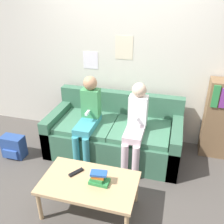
% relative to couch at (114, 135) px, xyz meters
% --- Properties ---
extents(ground_plane, '(10.00, 10.00, 0.00)m').
position_rel_couch_xyz_m(ground_plane, '(0.00, -0.56, -0.28)').
color(ground_plane, '#4C4742').
extents(wall_back, '(8.00, 0.06, 2.60)m').
position_rel_couch_xyz_m(wall_back, '(-0.00, 0.54, 1.02)').
color(wall_back, beige).
rests_on(wall_back, ground_plane).
extents(couch, '(1.85, 0.88, 0.81)m').
position_rel_couch_xyz_m(couch, '(0.00, 0.00, 0.00)').
color(couch, '#38664C').
rests_on(couch, ground_plane).
extents(coffee_table, '(1.00, 0.59, 0.40)m').
position_rel_couch_xyz_m(coffee_table, '(0.02, -1.12, 0.08)').
color(coffee_table, tan).
rests_on(coffee_table, ground_plane).
extents(person_left, '(0.24, 0.59, 1.16)m').
position_rel_couch_xyz_m(person_left, '(-0.32, -0.19, 0.37)').
color(person_left, teal).
rests_on(person_left, ground_plane).
extents(person_right, '(0.24, 0.59, 1.13)m').
position_rel_couch_xyz_m(person_right, '(0.33, -0.20, 0.36)').
color(person_right, silver).
rests_on(person_right, ground_plane).
extents(tv_remote, '(0.13, 0.16, 0.02)m').
position_rel_couch_xyz_m(tv_remote, '(-0.15, -1.04, 0.13)').
color(tv_remote, black).
rests_on(tv_remote, coffee_table).
extents(book_stack, '(0.21, 0.14, 0.13)m').
position_rel_couch_xyz_m(book_stack, '(0.13, -1.11, 0.18)').
color(book_stack, '#2D8442').
rests_on(book_stack, coffee_table).
extents(bookshelf, '(0.45, 0.30, 1.12)m').
position_rel_couch_xyz_m(bookshelf, '(1.43, 0.34, 0.28)').
color(bookshelf, brown).
rests_on(bookshelf, ground_plane).
extents(backpack, '(0.31, 0.20, 0.32)m').
position_rel_couch_xyz_m(backpack, '(-1.35, -0.51, -0.12)').
color(backpack, '#284789').
rests_on(backpack, ground_plane).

